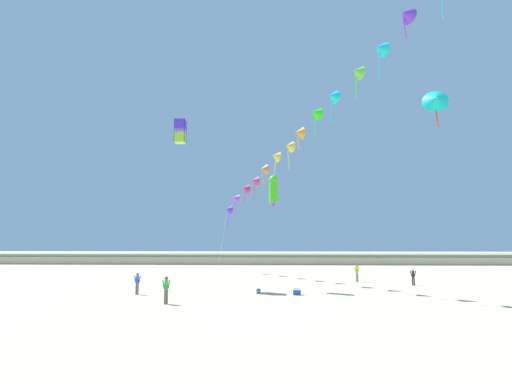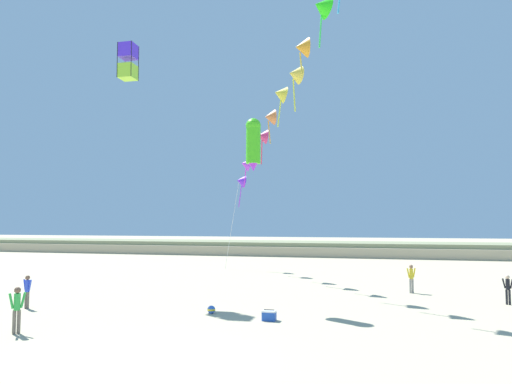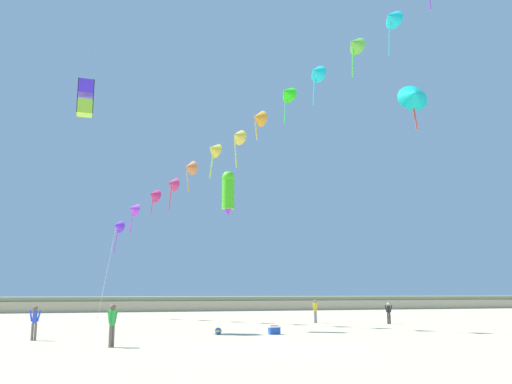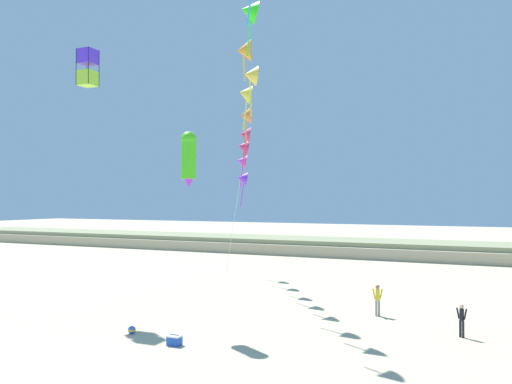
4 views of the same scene
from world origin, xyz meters
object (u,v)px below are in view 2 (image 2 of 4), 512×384
Objects in this scene: beach_ball at (211,310)px; beach_cooler at (269,315)px; person_far_left at (17,307)px; large_kite_high_solo at (253,142)px; person_near_right at (27,289)px; large_kite_low_lead at (128,62)px; person_mid_center at (411,277)px; person_near_left at (508,287)px.

beach_cooler is at bearing -15.48° from beach_ball.
person_far_left is 9.76m from beach_cooler.
large_kite_high_solo reaches higher than beach_ball.
person_far_left is at bearing -52.64° from person_near_right.
large_kite_low_lead reaches higher than beach_cooler.
beach_ball is (-2.87, 0.79, -0.03)m from beach_cooler.
beach_ball is at bearing 164.52° from beach_cooler.
person_mid_center is 20.56m from person_far_left.
person_mid_center is 4.57× the size of beach_ball.
large_kite_high_solo is at bearing 67.46° from beach_ball.
large_kite_low_lead is at bearing 165.23° from large_kite_high_solo.
person_mid_center is at bearing 43.04° from person_far_left.
person_near_right is 0.95× the size of person_mid_center.
large_kite_high_solo reaches higher than person_near_left.
person_far_left is 0.62× the size of large_kite_high_solo.
large_kite_low_lead reaches higher than person_near_left.
large_kite_high_solo is at bearing -14.77° from large_kite_low_lead.
person_near_right is at bearing -178.82° from beach_cooler.
person_near_right is 9.12m from beach_ball.
person_near_right is at bearing -173.44° from beach_ball.
person_near_right reaches higher than person_near_left.
large_kite_high_solo is (10.23, 3.94, 7.40)m from person_near_right.
beach_cooler is (-6.45, -9.45, -0.74)m from person_mid_center.
person_near_left is 14.85m from large_kite_high_solo.
person_mid_center is 12.74m from beach_ball.
large_kite_low_lead is at bearing -178.30° from person_near_left.
large_kite_low_lead reaches higher than person_far_left.
person_far_left reaches higher than beach_cooler.
large_kite_high_solo is at bearing 114.22° from beach_cooler.
person_far_left is at bearing -136.76° from beach_ball.
person_far_left is 13.04m from large_kite_high_solo.
beach_ball is at bearing -112.54° from large_kite_high_solo.
person_near_left is 5.23m from person_mid_center.
person_near_left reaches higher than beach_cooler.
beach_ball is (-13.71, -5.83, -0.68)m from person_near_left.
person_far_left is 4.76× the size of beach_ball.
person_far_left is 0.77× the size of large_kite_low_lead.
person_mid_center is 12.37m from large_kite_high_solo.
person_near_left is 23.76m from person_near_right.
person_near_right is 13.23m from large_kite_high_solo.
large_kite_high_solo reaches higher than beach_cooler.
beach_cooler is at bearing 28.10° from person_far_left.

